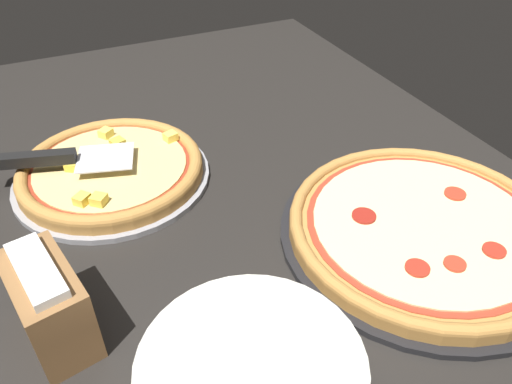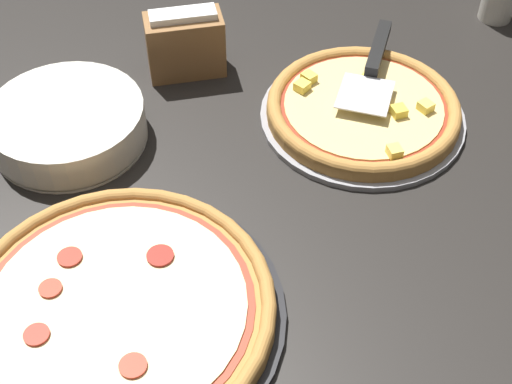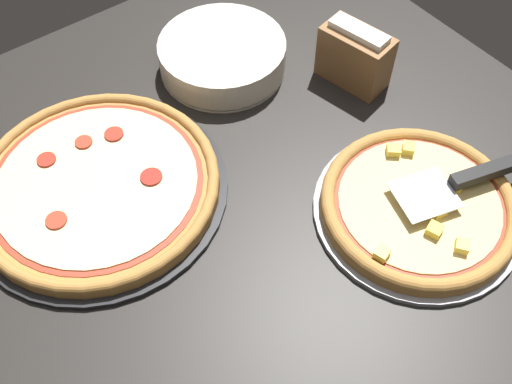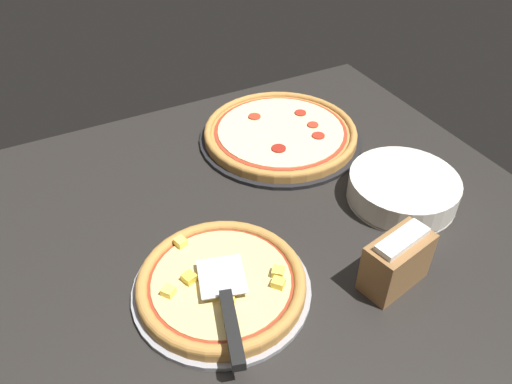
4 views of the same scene
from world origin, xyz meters
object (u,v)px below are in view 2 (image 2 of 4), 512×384
Objects in this scene: pizza_front at (363,108)px; plate_stack at (68,124)px; serving_spatula at (375,58)px; pizza_back at (117,308)px; napkin_holder at (185,44)px.

pizza_front is 1.29× the size of plate_stack.
plate_stack is (47.27, 5.27, 0.75)cm from pizza_front.
serving_spatula is at bearing -163.57° from plate_stack.
serving_spatula reaches higher than pizza_back.
pizza_front is at bearing -173.64° from plate_stack.
pizza_back is at bearing 110.11° from plate_stack.
pizza_back is (34.82, 39.27, 0.02)cm from pizza_front.
napkin_holder is at bearing -23.45° from pizza_front.
napkin_holder is at bearing -6.18° from serving_spatula.
pizza_back is 61.53cm from serving_spatula.
plate_stack is at bearing 6.36° from pizza_front.
plate_stack is 25.32cm from napkin_holder.
pizza_back is 52.57cm from napkin_holder.
pizza_front is 47.57cm from plate_stack.
napkin_holder is (32.53, -3.52, 0.32)cm from serving_spatula.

